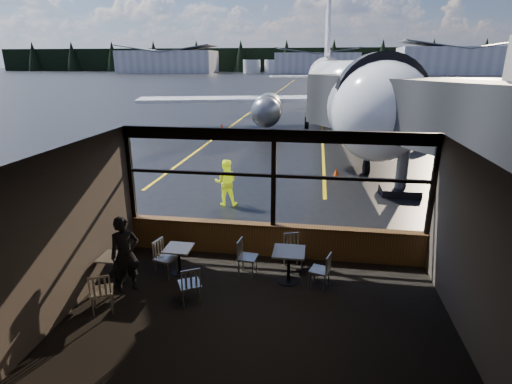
% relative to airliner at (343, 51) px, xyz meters
% --- Properties ---
extents(ground_plane, '(520.00, 520.00, 0.00)m').
position_rel_airliner_xyz_m(ground_plane, '(-2.74, 98.21, -5.83)').
color(ground_plane, black).
rests_on(ground_plane, ground).
extents(carpet_floor, '(8.00, 6.00, 0.01)m').
position_rel_airliner_xyz_m(carpet_floor, '(-2.74, -24.79, -5.82)').
color(carpet_floor, black).
rests_on(carpet_floor, ground).
extents(ceiling, '(8.00, 6.00, 0.04)m').
position_rel_airliner_xyz_m(ceiling, '(-2.74, -24.79, -2.33)').
color(ceiling, '#38332D').
rests_on(ceiling, ground).
extents(wall_left, '(0.04, 6.00, 3.50)m').
position_rel_airliner_xyz_m(wall_left, '(-6.74, -24.79, -4.08)').
color(wall_left, '#473F39').
rests_on(wall_left, ground).
extents(wall_right, '(0.04, 6.00, 3.50)m').
position_rel_airliner_xyz_m(wall_right, '(1.26, -24.79, -4.08)').
color(wall_right, '#473F39').
rests_on(wall_right, ground).
extents(wall_back, '(8.00, 0.04, 3.50)m').
position_rel_airliner_xyz_m(wall_back, '(-2.74, -27.79, -4.08)').
color(wall_back, '#473F39').
rests_on(wall_back, ground).
extents(window_sill, '(8.00, 0.28, 0.90)m').
position_rel_airliner_xyz_m(window_sill, '(-2.74, -21.79, -5.38)').
color(window_sill, '#4F3218').
rests_on(window_sill, ground).
extents(window_header, '(8.00, 0.18, 0.30)m').
position_rel_airliner_xyz_m(window_header, '(-2.74, -21.79, -2.48)').
color(window_header, black).
rests_on(window_header, ground).
extents(mullion_left, '(0.12, 0.12, 2.60)m').
position_rel_airliner_xyz_m(mullion_left, '(-6.69, -21.79, -3.63)').
color(mullion_left, black).
rests_on(mullion_left, ground).
extents(mullion_centre, '(0.12, 0.12, 2.60)m').
position_rel_airliner_xyz_m(mullion_centre, '(-2.74, -21.79, -3.63)').
color(mullion_centre, black).
rests_on(mullion_centre, ground).
extents(mullion_right, '(0.12, 0.12, 2.60)m').
position_rel_airliner_xyz_m(mullion_right, '(1.21, -21.79, -3.63)').
color(mullion_right, black).
rests_on(mullion_right, ground).
extents(window_transom, '(8.00, 0.10, 0.08)m').
position_rel_airliner_xyz_m(window_transom, '(-2.74, -21.79, -3.53)').
color(window_transom, black).
rests_on(window_transom, ground).
extents(airliner, '(33.96, 39.94, 11.67)m').
position_rel_airliner_xyz_m(airliner, '(0.00, 0.00, 0.00)').
color(airliner, white).
rests_on(airliner, ground_plane).
extents(jet_bridge, '(9.02, 11.02, 4.81)m').
position_rel_airliner_xyz_m(jet_bridge, '(0.86, -16.29, -3.43)').
color(jet_bridge, '#2D2C2F').
rests_on(jet_bridge, ground_plane).
extents(cafe_table_near, '(0.75, 0.75, 0.83)m').
position_rel_airliner_xyz_m(cafe_table_near, '(-2.22, -23.10, -5.42)').
color(cafe_table_near, gray).
rests_on(cafe_table_near, carpet_floor).
extents(cafe_table_mid, '(0.65, 0.65, 0.72)m').
position_rel_airliner_xyz_m(cafe_table_mid, '(-4.97, -23.10, -5.47)').
color(cafe_table_mid, gray).
rests_on(cafe_table_mid, carpet_floor).
extents(cafe_table_left, '(0.64, 0.64, 0.70)m').
position_rel_airliner_xyz_m(cafe_table_left, '(-6.34, -23.76, -5.48)').
color(cafe_table_left, '#A09B93').
rests_on(cafe_table_left, carpet_floor).
extents(chair_near_e, '(0.61, 0.61, 0.90)m').
position_rel_airliner_xyz_m(chair_near_e, '(-1.47, -23.25, -5.38)').
color(chair_near_e, '#ABA69B').
rests_on(chair_near_e, carpet_floor).
extents(chair_near_w, '(0.57, 0.57, 0.95)m').
position_rel_airliner_xyz_m(chair_near_w, '(-3.25, -22.91, -5.36)').
color(chair_near_w, '#BAB5A8').
rests_on(chair_near_w, carpet_floor).
extents(chair_near_n, '(0.65, 0.65, 0.93)m').
position_rel_airliner_xyz_m(chair_near_n, '(-2.15, -22.44, -5.37)').
color(chair_near_n, '#B1ACA0').
rests_on(chair_near_n, carpet_floor).
extents(chair_mid_s, '(0.71, 0.71, 0.96)m').
position_rel_airliner_xyz_m(chair_mid_s, '(-4.29, -24.35, -5.35)').
color(chair_mid_s, beige).
rests_on(chair_mid_s, carpet_floor).
extents(chair_mid_w, '(0.64, 0.64, 0.96)m').
position_rel_airliner_xyz_m(chair_mid_w, '(-5.25, -23.27, -5.35)').
color(chair_mid_w, beige).
rests_on(chair_mid_w, carpet_floor).
extents(chair_left_s, '(0.70, 0.70, 0.97)m').
position_rel_airliner_xyz_m(chair_left_s, '(-6.05, -24.90, -5.35)').
color(chair_left_s, beige).
rests_on(chair_left_s, carpet_floor).
extents(passenger, '(0.79, 0.76, 1.82)m').
position_rel_airliner_xyz_m(passenger, '(-5.91, -24.02, -4.92)').
color(passenger, black).
rests_on(passenger, carpet_floor).
extents(ground_crew, '(0.92, 0.76, 1.73)m').
position_rel_airliner_xyz_m(ground_crew, '(-4.93, -17.91, -4.97)').
color(ground_crew, '#BFF219').
rests_on(ground_crew, ground_plane).
extents(cone_nose, '(0.32, 0.32, 0.45)m').
position_rel_airliner_xyz_m(cone_nose, '(-0.71, -13.61, -5.61)').
color(cone_nose, '#FF4E08').
rests_on(cone_nose, ground_plane).
extents(cone_wing, '(0.33, 0.33, 0.46)m').
position_rel_airliner_xyz_m(cone_wing, '(-9.10, -0.86, -5.60)').
color(cone_wing, '#F56107').
rests_on(cone_wing, ground_plane).
extents(hangar_left, '(45.00, 18.00, 11.00)m').
position_rel_airliner_xyz_m(hangar_left, '(-72.74, 158.21, -0.33)').
color(hangar_left, silver).
rests_on(hangar_left, ground_plane).
extents(hangar_mid, '(38.00, 15.00, 10.00)m').
position_rel_airliner_xyz_m(hangar_mid, '(-2.74, 163.21, -0.83)').
color(hangar_mid, silver).
rests_on(hangar_mid, ground_plane).
extents(hangar_right, '(50.00, 20.00, 12.00)m').
position_rel_airliner_xyz_m(hangar_right, '(57.26, 156.21, 0.17)').
color(hangar_right, silver).
rests_on(hangar_right, ground_plane).
extents(fuel_tank_a, '(8.00, 8.00, 6.00)m').
position_rel_airliner_xyz_m(fuel_tank_a, '(-32.74, 160.21, -2.83)').
color(fuel_tank_a, silver).
rests_on(fuel_tank_a, ground_plane).
extents(fuel_tank_b, '(8.00, 8.00, 6.00)m').
position_rel_airliner_xyz_m(fuel_tank_b, '(-22.74, 160.21, -2.83)').
color(fuel_tank_b, silver).
rests_on(fuel_tank_b, ground_plane).
extents(fuel_tank_c, '(8.00, 8.00, 6.00)m').
position_rel_airliner_xyz_m(fuel_tank_c, '(-12.74, 160.21, -2.83)').
color(fuel_tank_c, silver).
rests_on(fuel_tank_c, ground_plane).
extents(treeline, '(360.00, 3.00, 12.00)m').
position_rel_airliner_xyz_m(treeline, '(-2.74, 188.21, 0.17)').
color(treeline, black).
rests_on(treeline, ground_plane).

